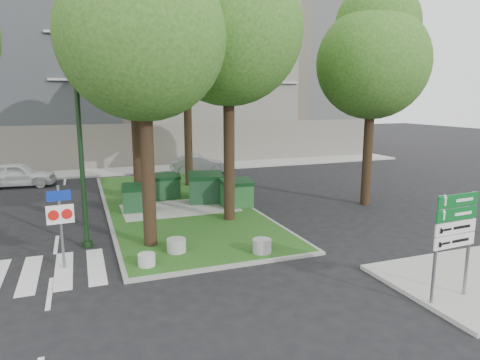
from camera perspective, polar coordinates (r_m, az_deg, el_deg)
name	(u,v)px	position (r m, az deg, el deg)	size (l,w,h in m)	color
ground	(216,269)	(12.90, -3.24, -11.76)	(120.00, 120.00, 0.00)	black
median_island	(175,204)	(20.39, -8.68, -3.20)	(6.00, 16.00, 0.12)	#164112
median_kerb	(175,204)	(20.39, -8.68, -3.22)	(6.30, 16.30, 0.10)	gray
building_sidewalk	(135,170)	(30.48, -13.76, 1.26)	(42.00, 3.00, 0.12)	#999993
zebra_crossing	(80,268)	(13.80, -20.54, -10.90)	(5.00, 3.00, 0.01)	silver
apartment_building	(119,61)	(37.67, -15.79, 15.05)	(41.00, 12.00, 16.00)	tan
tree_median_near_left	(144,20)	(14.30, -12.64, 20.10)	(5.20, 5.20, 10.53)	black
tree_median_near_right	(230,16)	(17.17, -1.33, 20.99)	(5.60, 5.60, 11.46)	black
tree_median_mid	(135,53)	(20.71, -13.87, 16.13)	(4.80, 4.80, 9.99)	black
tree_median_far	(187,35)	(24.39, -7.05, 18.67)	(5.80, 5.80, 11.93)	black
tree_street_right	(374,52)	(20.83, 17.44, 15.93)	(5.00, 5.00, 10.06)	black
dumpster_a	(138,198)	(19.12, -13.50, -2.34)	(1.37, 1.02, 1.20)	#0E3618
dumpster_b	(165,186)	(21.29, -9.93, -0.84)	(1.41, 1.05, 1.23)	#103819
dumpster_c	(205,188)	(20.16, -4.64, -1.05)	(1.77, 1.42, 1.46)	black
dumpster_d	(237,193)	(19.35, -0.44, -1.78)	(1.41, 1.02, 1.28)	#16481A
bollard_left	(147,260)	(13.03, -12.34, -10.34)	(0.51, 0.51, 0.36)	#ACADA7
bollard_right	(262,246)	(13.78, 2.95, -8.76)	(0.61, 0.61, 0.43)	gray
bollard_mid	(176,245)	(13.96, -8.48, -8.61)	(0.60, 0.60, 0.43)	gray
litter_bin	(222,188)	(21.92, -2.35, -1.06)	(0.37, 0.37, 0.65)	gold
street_lamp	(79,130)	(14.76, -20.64, 6.26)	(0.50, 0.50, 6.29)	black
traffic_sign_pole	(60,216)	(13.46, -22.84, -4.41)	(0.75, 0.10, 2.51)	slate
directional_sign	(454,230)	(11.45, 26.67, -5.96)	(1.32, 0.15, 2.63)	slate
car_white	(17,175)	(27.43, -27.62, 0.65)	(1.66, 4.12, 1.40)	white
car_silver	(199,164)	(28.77, -5.54, 2.09)	(1.31, 3.75, 1.23)	#93969A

